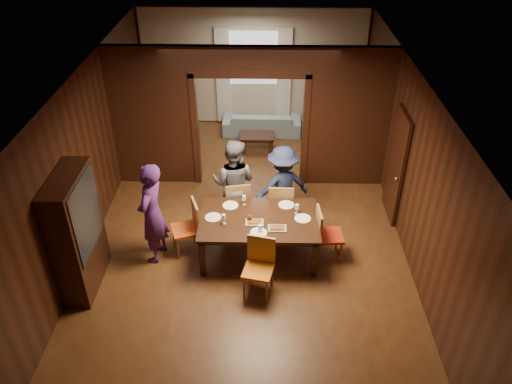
{
  "coord_description": "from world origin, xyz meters",
  "views": [
    {
      "loc": [
        0.3,
        -7.37,
        5.72
      ],
      "look_at": [
        0.16,
        -0.4,
        1.05
      ],
      "focal_mm": 35.0,
      "sensor_mm": 36.0,
      "label": 1
    }
  ],
  "objects_px": {
    "chair_near": "(258,269)",
    "hutch": "(77,233)",
    "coffee_table": "(257,143)",
    "person_purple": "(152,214)",
    "person_grey": "(234,183)",
    "chair_left": "(185,228)",
    "person_navy": "(282,186)",
    "chair_far_l": "(237,202)",
    "sofa": "(262,122)",
    "dining_table": "(259,236)",
    "chair_far_r": "(281,204)",
    "chair_right": "(330,234)"
  },
  "relations": [
    {
      "from": "person_navy",
      "to": "coffee_table",
      "type": "relative_size",
      "value": 1.96
    },
    {
      "from": "person_grey",
      "to": "hutch",
      "type": "height_order",
      "value": "hutch"
    },
    {
      "from": "person_grey",
      "to": "chair_near",
      "type": "height_order",
      "value": "person_grey"
    },
    {
      "from": "chair_left",
      "to": "hutch",
      "type": "height_order",
      "value": "hutch"
    },
    {
      "from": "chair_far_l",
      "to": "chair_near",
      "type": "relative_size",
      "value": 1.0
    },
    {
      "from": "chair_left",
      "to": "sofa",
      "type": "bearing_deg",
      "value": 144.74
    },
    {
      "from": "person_navy",
      "to": "chair_right",
      "type": "relative_size",
      "value": 1.62
    },
    {
      "from": "person_purple",
      "to": "chair_far_l",
      "type": "xyz_separation_m",
      "value": [
        1.33,
        0.96,
        -0.42
      ]
    },
    {
      "from": "sofa",
      "to": "person_grey",
      "type": "bearing_deg",
      "value": 83.84
    },
    {
      "from": "person_grey",
      "to": "chair_far_l",
      "type": "xyz_separation_m",
      "value": [
        0.06,
        -0.06,
        -0.37
      ]
    },
    {
      "from": "coffee_table",
      "to": "person_navy",
      "type": "bearing_deg",
      "value": -79.44
    },
    {
      "from": "person_grey",
      "to": "chair_left",
      "type": "distance_m",
      "value": 1.23
    },
    {
      "from": "person_grey",
      "to": "coffee_table",
      "type": "distance_m",
      "value": 2.87
    },
    {
      "from": "chair_right",
      "to": "hutch",
      "type": "distance_m",
      "value": 4.03
    },
    {
      "from": "chair_near",
      "to": "person_grey",
      "type": "bearing_deg",
      "value": 117.13
    },
    {
      "from": "person_navy",
      "to": "chair_right",
      "type": "height_order",
      "value": "person_navy"
    },
    {
      "from": "person_grey",
      "to": "sofa",
      "type": "bearing_deg",
      "value": -84.96
    },
    {
      "from": "chair_right",
      "to": "chair_left",
      "type": "bearing_deg",
      "value": 82.54
    },
    {
      "from": "chair_far_l",
      "to": "chair_right",
      "type": "bearing_deg",
      "value": 139.56
    },
    {
      "from": "person_navy",
      "to": "chair_left",
      "type": "relative_size",
      "value": 1.62
    },
    {
      "from": "person_grey",
      "to": "dining_table",
      "type": "relative_size",
      "value": 0.87
    },
    {
      "from": "dining_table",
      "to": "hutch",
      "type": "bearing_deg",
      "value": -164.87
    },
    {
      "from": "person_navy",
      "to": "chair_near",
      "type": "distance_m",
      "value": 1.96
    },
    {
      "from": "dining_table",
      "to": "chair_right",
      "type": "height_order",
      "value": "chair_right"
    },
    {
      "from": "person_navy",
      "to": "chair_right",
      "type": "xyz_separation_m",
      "value": [
        0.78,
        -1.01,
        -0.3
      ]
    },
    {
      "from": "dining_table",
      "to": "chair_near",
      "type": "bearing_deg",
      "value": -89.89
    },
    {
      "from": "chair_far_l",
      "to": "hutch",
      "type": "height_order",
      "value": "hutch"
    },
    {
      "from": "coffee_table",
      "to": "hutch",
      "type": "relative_size",
      "value": 0.4
    },
    {
      "from": "person_grey",
      "to": "person_navy",
      "type": "height_order",
      "value": "person_grey"
    },
    {
      "from": "person_navy",
      "to": "chair_far_l",
      "type": "distance_m",
      "value": 0.88
    },
    {
      "from": "chair_near",
      "to": "person_navy",
      "type": "bearing_deg",
      "value": 90.67
    },
    {
      "from": "coffee_table",
      "to": "chair_near",
      "type": "bearing_deg",
      "value": -88.72
    },
    {
      "from": "person_grey",
      "to": "sofa",
      "type": "relative_size",
      "value": 0.9
    },
    {
      "from": "chair_near",
      "to": "chair_left",
      "type": "bearing_deg",
      "value": 154.59
    },
    {
      "from": "person_purple",
      "to": "person_grey",
      "type": "xyz_separation_m",
      "value": [
        1.27,
        1.03,
        -0.05
      ]
    },
    {
      "from": "coffee_table",
      "to": "hutch",
      "type": "bearing_deg",
      "value": -120.75
    },
    {
      "from": "person_grey",
      "to": "chair_left",
      "type": "bearing_deg",
      "value": 59.64
    },
    {
      "from": "hutch",
      "to": "person_purple",
      "type": "bearing_deg",
      "value": 32.76
    },
    {
      "from": "coffee_table",
      "to": "chair_near",
      "type": "distance_m",
      "value": 4.64
    },
    {
      "from": "person_grey",
      "to": "chair_left",
      "type": "relative_size",
      "value": 1.77
    },
    {
      "from": "person_purple",
      "to": "coffee_table",
      "type": "relative_size",
      "value": 2.27
    },
    {
      "from": "sofa",
      "to": "chair_left",
      "type": "height_order",
      "value": "chair_left"
    },
    {
      "from": "dining_table",
      "to": "chair_far_r",
      "type": "height_order",
      "value": "chair_far_r"
    },
    {
      "from": "person_grey",
      "to": "coffee_table",
      "type": "relative_size",
      "value": 2.14
    },
    {
      "from": "person_navy",
      "to": "chair_far_r",
      "type": "bearing_deg",
      "value": 60.85
    },
    {
      "from": "chair_near",
      "to": "hutch",
      "type": "distance_m",
      "value": 2.8
    },
    {
      "from": "dining_table",
      "to": "chair_far_r",
      "type": "xyz_separation_m",
      "value": [
        0.38,
        0.81,
        0.1
      ]
    },
    {
      "from": "sofa",
      "to": "dining_table",
      "type": "distance_m",
      "value": 4.61
    },
    {
      "from": "dining_table",
      "to": "hutch",
      "type": "distance_m",
      "value": 2.91
    },
    {
      "from": "person_grey",
      "to": "chair_near",
      "type": "distance_m",
      "value": 1.95
    }
  ]
}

